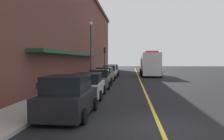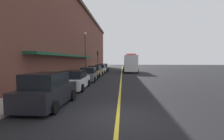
% 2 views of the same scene
% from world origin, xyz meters
% --- Properties ---
extents(ground_plane, '(112.00, 112.00, 0.00)m').
position_xyz_m(ground_plane, '(0.00, 25.00, 0.00)').
color(ground_plane, black).
extents(sidewalk_left, '(2.40, 70.00, 0.15)m').
position_xyz_m(sidewalk_left, '(-6.20, 25.00, 0.07)').
color(sidewalk_left, '#ADA8A0').
rests_on(sidewalk_left, ground).
extents(lane_center_stripe, '(0.16, 70.00, 0.01)m').
position_xyz_m(lane_center_stripe, '(0.00, 25.00, 0.00)').
color(lane_center_stripe, gold).
rests_on(lane_center_stripe, ground).
extents(brick_building_left, '(10.05, 64.00, 13.12)m').
position_xyz_m(brick_building_left, '(-11.83, 23.99, 6.57)').
color(brick_building_left, brown).
rests_on(brick_building_left, ground).
extents(parked_car_0, '(2.20, 4.26, 1.85)m').
position_xyz_m(parked_car_0, '(-3.90, 1.47, 0.86)').
color(parked_car_0, black).
rests_on(parked_car_0, ground).
extents(parked_car_1, '(2.21, 4.57, 1.64)m').
position_xyz_m(parked_car_1, '(-3.99, 6.89, 0.77)').
color(parked_car_1, silver).
rests_on(parked_car_1, ground).
extents(parked_car_2, '(2.06, 4.27, 1.64)m').
position_xyz_m(parked_car_2, '(-3.91, 12.43, 0.77)').
color(parked_car_2, '#595B60').
rests_on(parked_car_2, ground).
extents(parked_car_3, '(2.12, 4.39, 1.67)m').
position_xyz_m(parked_car_3, '(-4.04, 17.64, 0.78)').
color(parked_car_3, '#A5844C').
rests_on(parked_car_3, ground).
extents(parked_car_4, '(2.09, 4.20, 1.71)m').
position_xyz_m(parked_car_4, '(-4.00, 23.65, 0.80)').
color(parked_car_4, silver).
rests_on(parked_car_4, ground).
extents(parked_car_5, '(2.08, 4.51, 1.75)m').
position_xyz_m(parked_car_5, '(-3.98, 28.73, 0.82)').
color(parked_car_5, '#2D5133').
rests_on(parked_car_5, ground).
extents(box_truck, '(2.88, 8.08, 3.74)m').
position_xyz_m(box_truck, '(1.77, 27.41, 1.78)').
color(box_truck, silver).
rests_on(box_truck, ground).
extents(parking_meter_0, '(0.14, 0.18, 1.33)m').
position_xyz_m(parking_meter_0, '(-5.35, 1.64, 1.06)').
color(parking_meter_0, '#4C4C51').
rests_on(parking_meter_0, sidewalk_left).
extents(parking_meter_1, '(0.14, 0.18, 1.33)m').
position_xyz_m(parking_meter_1, '(-5.35, 27.57, 1.06)').
color(parking_meter_1, '#4C4C51').
rests_on(parking_meter_1, sidewalk_left).
extents(street_lamp_left, '(0.44, 0.44, 6.94)m').
position_xyz_m(street_lamp_left, '(-5.95, 19.57, 4.40)').
color(street_lamp_left, '#33383D').
rests_on(street_lamp_left, sidewalk_left).
extents(traffic_light_near, '(0.38, 0.36, 4.30)m').
position_xyz_m(traffic_light_near, '(-5.29, 28.72, 3.16)').
color(traffic_light_near, '#232326').
rests_on(traffic_light_near, sidewalk_left).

